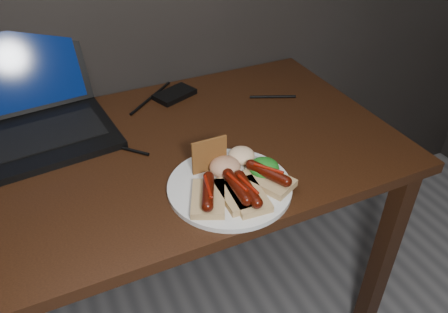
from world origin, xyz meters
The scene contains 13 objects.
desk centered at (0.00, 1.38, 0.66)m, with size 1.40×0.70×0.75m.
laptop centered at (-0.18, 1.60, 0.80)m, with size 0.40×0.40×0.25m.
hard_drive centered at (0.22, 1.63, 0.76)m, with size 0.12×0.07×0.02m, color black.
desk_cables centered at (0.01, 1.51, 0.75)m, with size 1.02×0.39×0.01m.
plate centered at (0.18, 1.16, 0.76)m, with size 0.28×0.28×0.01m, color silver.
bread_sausage_left centered at (0.12, 1.13, 0.78)m, with size 0.11×0.13×0.04m.
bread_sausage_center centered at (0.18, 1.12, 0.78)m, with size 0.07×0.12×0.04m.
bread_sausage_right centered at (0.26, 1.13, 0.78)m, with size 0.11×0.13×0.04m.
bread_sausage_extra centered at (0.20, 1.10, 0.78)m, with size 0.08×0.12×0.04m.
crispbread centered at (0.16, 1.23, 0.80)m, with size 0.09×0.01×0.09m, color #965B29.
salad_greens centered at (0.27, 1.16, 0.78)m, with size 0.07×0.07×0.04m, color #105312.
salsa_mound centered at (0.19, 1.21, 0.78)m, with size 0.07×0.07×0.04m, color maroon.
coleslaw_mound centered at (0.24, 1.23, 0.78)m, with size 0.06×0.06×0.04m, color white.
Camera 1 is at (-0.15, 0.49, 1.39)m, focal length 35.00 mm.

